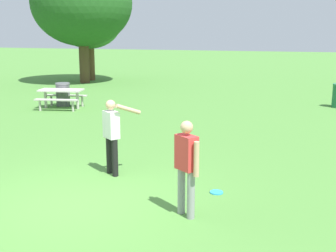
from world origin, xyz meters
TOP-DOWN VIEW (x-y plane):
  - ground_plane at (0.00, 0.00)m, footprint 120.00×120.00m
  - person_thrower at (1.99, 0.09)m, footprint 0.50×0.41m
  - person_catcher at (-0.08, 1.69)m, footprint 0.83×0.52m
  - frisbee at (2.28, 1.27)m, footprint 0.25×0.25m
  - picnic_table_near at (-5.45, 8.48)m, footprint 1.93×1.71m
  - trash_can_beside_table at (-5.70, 9.03)m, footprint 0.59×0.59m
  - tree_tall_left at (-9.05, 17.94)m, footprint 4.02×4.02m
  - tree_broad_center at (-8.74, 16.57)m, footprint 5.81×5.81m

SIDE VIEW (x-z plane):
  - ground_plane at x=0.00m, z-range 0.00..0.00m
  - frisbee at x=2.28m, z-range 0.00..0.03m
  - trash_can_beside_table at x=-5.70m, z-range 0.00..0.96m
  - picnic_table_near at x=-5.45m, z-range 0.18..0.95m
  - person_thrower at x=1.99m, z-range 0.12..1.76m
  - person_catcher at x=-0.08m, z-range 0.14..1.78m
  - tree_tall_left at x=-9.05m, z-range 0.94..6.31m
  - tree_broad_center at x=-8.74m, z-range 1.05..8.13m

